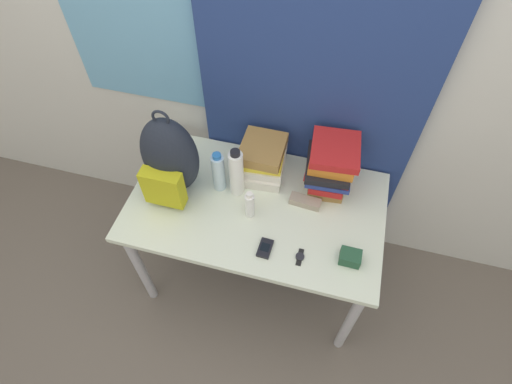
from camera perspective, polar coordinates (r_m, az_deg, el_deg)
ground_plane at (r=2.42m, az=-2.33°, el=-18.69°), size 12.00×12.00×0.00m
wall_back at (r=1.87m, az=3.59°, el=18.82°), size 6.00×0.06×2.50m
curtain_blue at (r=1.81m, az=8.30°, el=16.99°), size 1.04×0.04×2.50m
desk at (r=2.00m, az=0.00°, el=-3.28°), size 1.23×0.72×0.72m
backpack at (r=1.87m, az=-12.25°, el=4.61°), size 0.27×0.25×0.49m
book_stack_left at (r=1.99m, az=1.04°, el=4.75°), size 0.24×0.27×0.18m
book_stack_center at (r=1.92m, az=10.54°, el=3.68°), size 0.25×0.28×0.27m
water_bottle at (r=1.91m, az=-5.38°, el=2.85°), size 0.06×0.06×0.24m
sports_bottle at (r=1.87m, az=-2.82°, el=2.75°), size 0.07×0.07×0.28m
sunscreen_bottle at (r=1.83m, az=-0.92°, el=-1.85°), size 0.05×0.05×0.16m
cell_phone at (r=1.79m, az=1.31°, el=-8.03°), size 0.06×0.10×0.02m
sunglasses_case at (r=1.93m, az=7.03°, el=-1.36°), size 0.15×0.07×0.04m
camera_pouch at (r=1.79m, az=13.31°, el=-9.06°), size 0.09×0.07×0.05m
wristwatch at (r=1.78m, az=6.29°, el=-9.19°), size 0.04×0.08×0.01m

